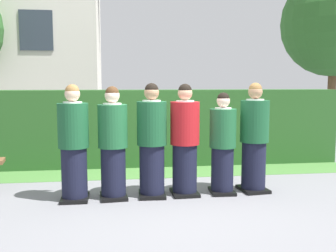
% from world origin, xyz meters
% --- Properties ---
extents(ground_plane, '(60.00, 60.00, 0.00)m').
position_xyz_m(ground_plane, '(0.00, 0.00, 0.00)').
color(ground_plane, slate).
extents(student_front_row_0, '(0.43, 0.52, 1.67)m').
position_xyz_m(student_front_row_0, '(-1.36, -0.04, 0.79)').
color(student_front_row_0, black).
rests_on(student_front_row_0, ground).
extents(student_front_row_1, '(0.43, 0.50, 1.64)m').
position_xyz_m(student_front_row_1, '(-0.81, -0.02, 0.78)').
color(student_front_row_1, black).
rests_on(student_front_row_1, ground).
extents(student_front_row_2, '(0.44, 0.53, 1.68)m').
position_xyz_m(student_front_row_2, '(-0.24, 0.01, 0.80)').
color(student_front_row_2, black).
rests_on(student_front_row_2, ground).
extents(student_in_red_blazer, '(0.43, 0.49, 1.67)m').
position_xyz_m(student_in_red_blazer, '(0.26, 0.03, 0.80)').
color(student_in_red_blazer, black).
rests_on(student_in_red_blazer, ground).
extents(student_front_row_4, '(0.40, 0.49, 1.54)m').
position_xyz_m(student_front_row_4, '(0.84, 0.03, 0.73)').
color(student_front_row_4, black).
rests_on(student_front_row_4, ground).
extents(student_front_row_5, '(0.44, 0.52, 1.68)m').
position_xyz_m(student_front_row_5, '(1.35, 0.08, 0.80)').
color(student_front_row_5, black).
rests_on(student_front_row_5, ground).
extents(hedge, '(7.66, 0.70, 1.53)m').
position_xyz_m(hedge, '(0.00, 2.30, 0.77)').
color(hedge, '#285623').
rests_on(hedge, ground).
extents(school_building_main, '(6.31, 3.54, 6.81)m').
position_xyz_m(school_building_main, '(-4.24, 7.44, 3.49)').
color(school_building_main, beige).
rests_on(school_building_main, ground).
extents(oak_tree_right, '(3.12, 3.12, 4.97)m').
position_xyz_m(oak_tree_right, '(5.66, 5.38, 3.40)').
color(oak_tree_right, brown).
rests_on(oak_tree_right, ground).
extents(lawn_strip, '(7.66, 0.90, 0.01)m').
position_xyz_m(lawn_strip, '(0.00, 1.50, 0.00)').
color(lawn_strip, '#477A38').
rests_on(lawn_strip, ground).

